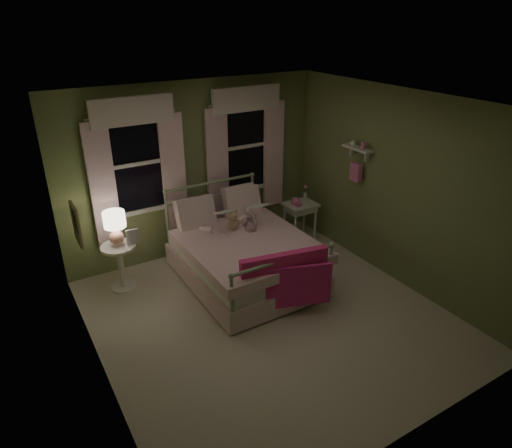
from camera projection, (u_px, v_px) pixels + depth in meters
room_shell at (271, 222)px, 5.12m from camera, size 4.20×4.20×4.20m
bed at (244, 256)px, 6.30m from camera, size 1.58×2.04×1.18m
pink_throw at (285, 275)px, 5.41m from camera, size 1.10×0.42×0.71m
child_left at (210, 214)px, 6.27m from camera, size 0.28×0.23×0.68m
child_right at (245, 202)px, 6.51m from camera, size 0.46×0.41×0.79m
book_left at (218, 217)px, 6.06m from camera, size 0.20×0.12×0.26m
book_right at (254, 211)px, 6.34m from camera, size 0.22×0.16×0.26m
teddy_bear at (233, 221)px, 6.33m from camera, size 0.22×0.18×0.30m
nightstand_left at (120, 261)px, 6.09m from camera, size 0.46×0.46×0.65m
table_lamp at (115, 225)px, 5.86m from camera, size 0.28×0.28×0.46m
book_nightstand at (127, 246)px, 5.97m from camera, size 0.17×0.23×0.02m
nightstand_right at (300, 209)px, 7.32m from camera, size 0.50×0.40×0.64m
pink_toy at (296, 201)px, 7.21m from camera, size 0.14×0.18×0.14m
bud_vase at (305, 193)px, 7.32m from camera, size 0.06×0.06×0.28m
window_left at (137, 160)px, 6.15m from camera, size 1.34×0.13×1.96m
window_right at (246, 142)px, 6.95m from camera, size 1.34×0.13×1.96m
wall_shelf at (357, 160)px, 6.45m from camera, size 0.15×0.50×0.60m
framed_picture at (76, 225)px, 4.59m from camera, size 0.03×0.32×0.42m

